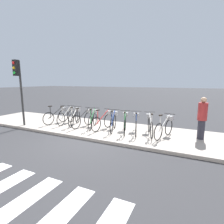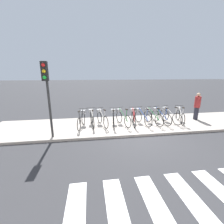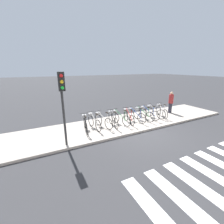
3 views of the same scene
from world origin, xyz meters
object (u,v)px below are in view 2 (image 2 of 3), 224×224
object	(u,v)px
parked_bicycle_4	(122,117)
parked_bicycle_5	(133,117)
parked_bicycle_8	(160,116)
parked_bicycle_3	(113,118)
traffic_light	(46,85)
parked_bicycle_7	(152,116)
parked_bicycle_6	(142,116)
parked_bicycle_10	(180,115)
parked_bicycle_0	(82,119)
pedestrian	(197,106)
parked_bicycle_2	(102,118)
parked_bicycle_9	(169,115)
parked_bicycle_1	(92,118)

from	to	relation	value
parked_bicycle_4	parked_bicycle_5	size ratio (longest dim) A/B	0.97
parked_bicycle_5	parked_bicycle_4	bearing A→B (deg)	175.89
parked_bicycle_8	parked_bicycle_3	bearing A→B (deg)	-179.56
traffic_light	parked_bicycle_4	bearing A→B (deg)	19.76
parked_bicycle_5	parked_bicycle_7	size ratio (longest dim) A/B	1.04
parked_bicycle_3	parked_bicycle_5	distance (m)	1.11
parked_bicycle_6	parked_bicycle_7	xyz separation A→B (m)	(0.58, -0.04, 0.00)
parked_bicycle_7	parked_bicycle_8	xyz separation A→B (m)	(0.49, 0.05, 0.00)
parked_bicycle_5	parked_bicycle_10	xyz separation A→B (m)	(2.79, -0.01, 0.00)
parked_bicycle_0	parked_bicycle_8	size ratio (longest dim) A/B	1.03
parked_bicycle_3	parked_bicycle_4	bearing A→B (deg)	5.47
parked_bicycle_5	pedestrian	distance (m)	4.13
parked_bicycle_6	parked_bicycle_2	bearing A→B (deg)	177.12
parked_bicycle_0	parked_bicycle_4	xyz separation A→B (m)	(2.20, 0.03, 0.00)
parked_bicycle_9	parked_bicycle_2	bearing A→B (deg)	179.24
pedestrian	traffic_light	xyz separation A→B (m)	(-8.15, -1.55, 1.47)
parked_bicycle_0	parked_bicycle_2	distance (m)	1.08
parked_bicycle_0	pedestrian	size ratio (longest dim) A/B	0.96
parked_bicycle_3	parked_bicycle_10	bearing A→B (deg)	-0.13
parked_bicycle_0	parked_bicycle_2	bearing A→B (deg)	5.70
parked_bicycle_7	parked_bicycle_10	distance (m)	1.71
parked_bicycle_1	traffic_light	world-z (taller)	traffic_light
parked_bicycle_7	parked_bicycle_2	bearing A→B (deg)	176.86
parked_bicycle_0	parked_bicycle_7	size ratio (longest dim) A/B	1.03
parked_bicycle_0	parked_bicycle_4	size ratio (longest dim) A/B	1.03
parked_bicycle_3	parked_bicycle_7	size ratio (longest dim) A/B	1.04
parked_bicycle_1	parked_bicycle_7	world-z (taller)	same
parked_bicycle_4	parked_bicycle_10	distance (m)	3.40
parked_bicycle_3	pedestrian	distance (m)	5.24
parked_bicycle_2	parked_bicycle_4	xyz separation A→B (m)	(1.13, -0.07, 0.00)
pedestrian	parked_bicycle_9	bearing A→B (deg)	-171.52
parked_bicycle_4	parked_bicycle_10	bearing A→B (deg)	-0.97
parked_bicycle_6	parked_bicycle_0	bearing A→B (deg)	179.90
parked_bicycle_9	parked_bicycle_4	bearing A→B (deg)	-179.58
parked_bicycle_1	parked_bicycle_9	bearing A→B (deg)	-1.06
parked_bicycle_5	parked_bicycle_2	bearing A→B (deg)	176.18
parked_bicycle_10	traffic_light	xyz separation A→B (m)	(-6.85, -1.18, 1.90)
parked_bicycle_4	parked_bicycle_8	xyz separation A→B (m)	(2.18, -0.03, 0.00)
parked_bicycle_8	traffic_light	bearing A→B (deg)	-167.85
parked_bicycle_5	parked_bicycle_6	distance (m)	0.51
parked_bicycle_2	parked_bicycle_8	bearing A→B (deg)	-1.73
parked_bicycle_4	pedestrian	xyz separation A→B (m)	(4.70, 0.31, 0.42)
parked_bicycle_3	parked_bicycle_8	world-z (taller)	same
parked_bicycle_2	parked_bicycle_6	size ratio (longest dim) A/B	1.00
parked_bicycle_8	pedestrian	size ratio (longest dim) A/B	0.94
parked_bicycle_5	parked_bicycle_9	xyz separation A→B (m)	(2.17, 0.06, 0.00)
parked_bicycle_2	parked_bicycle_10	size ratio (longest dim) A/B	1.00
parked_bicycle_7	parked_bicycle_6	bearing A→B (deg)	175.86
parked_bicycle_0	parked_bicycle_7	world-z (taller)	same
parked_bicycle_2	parked_bicycle_6	xyz separation A→B (m)	(2.24, -0.11, 0.00)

